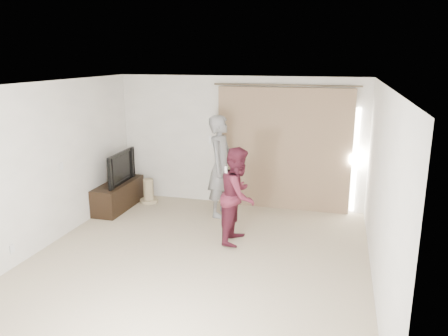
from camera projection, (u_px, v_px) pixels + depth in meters
The scene contains 10 objects.
floor at pixel (197, 261), 6.53m from camera, with size 5.50×5.50×0.00m, color tan.
wall_back at pixel (239, 142), 8.78m from camera, with size 5.00×0.04×2.60m, color white.
wall_left at pixel (44, 166), 6.84m from camera, with size 0.04×5.50×2.60m.
ceiling at pixel (194, 84), 5.89m from camera, with size 5.00×5.50×0.01m, color white.
curtain at pixel (284, 149), 8.51m from camera, with size 2.80×0.11×2.46m.
tv_console at pixel (118, 195), 8.74m from camera, with size 0.48×1.37×0.53m, color black.
tv at pixel (117, 167), 8.60m from camera, with size 1.09×0.14×0.63m, color black.
scratching_post at pixel (149, 193), 9.10m from camera, with size 0.37×0.37×0.50m.
person_man at pixel (221, 166), 8.21m from camera, with size 0.52×0.74×1.92m.
person_woman at pixel (238, 195), 7.05m from camera, with size 0.64×0.80×1.58m.
Camera 1 is at (1.94, -5.67, 2.97)m, focal length 35.00 mm.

